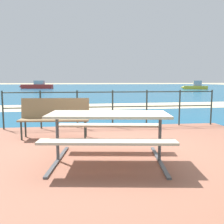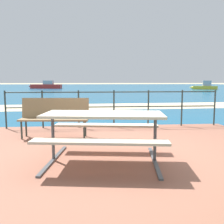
# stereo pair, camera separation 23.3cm
# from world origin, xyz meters

# --- Properties ---
(ground_plane) EXTENTS (240.00, 240.00, 0.00)m
(ground_plane) POSITION_xyz_m (0.00, 0.00, 0.00)
(ground_plane) COLOR tan
(patio_paving) EXTENTS (6.40, 5.20, 0.06)m
(patio_paving) POSITION_xyz_m (0.00, 0.00, 0.03)
(patio_paving) COLOR #935B47
(patio_paving) RESTS_ON ground
(sea_water) EXTENTS (90.00, 90.00, 0.01)m
(sea_water) POSITION_xyz_m (0.00, 40.00, 0.01)
(sea_water) COLOR #145B84
(sea_water) RESTS_ON ground
(beach_strip) EXTENTS (54.09, 5.61, 0.01)m
(beach_strip) POSITION_xyz_m (0.00, 8.41, 0.01)
(beach_strip) COLOR beige
(beach_strip) RESTS_ON ground
(picnic_table) EXTENTS (2.09, 1.78, 0.79)m
(picnic_table) POSITION_xyz_m (-0.46, -0.63, 0.68)
(picnic_table) COLOR #BCAD93
(picnic_table) RESTS_ON patio_paving
(park_bench) EXTENTS (1.58, 0.55, 0.90)m
(park_bench) POSITION_xyz_m (-1.48, 1.23, 0.59)
(park_bench) COLOR #8C704C
(park_bench) RESTS_ON patio_paving
(railing_fence) EXTENTS (5.94, 0.04, 1.04)m
(railing_fence) POSITION_xyz_m (0.00, 2.38, 0.70)
(railing_fence) COLOR #2D3833
(railing_fence) RESTS_ON patio_paving
(boat_near) EXTENTS (5.74, 2.03, 1.33)m
(boat_near) POSITION_xyz_m (-7.98, 38.17, 0.47)
(boat_near) COLOR red
(boat_near) RESTS_ON sea_water
(boat_mid) EXTENTS (4.00, 2.12, 1.33)m
(boat_mid) POSITION_xyz_m (16.80, 32.20, 0.44)
(boat_mid) COLOR yellow
(boat_mid) RESTS_ON sea_water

